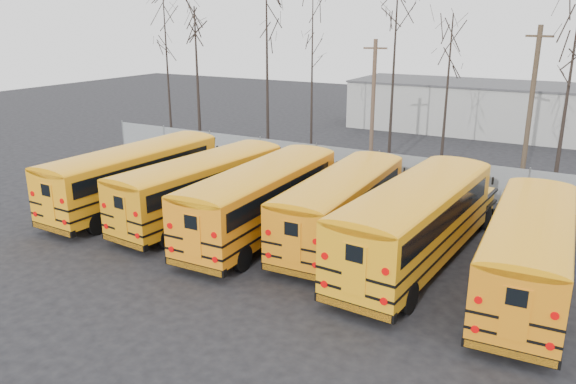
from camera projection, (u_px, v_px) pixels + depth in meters
The scene contains 18 objects.
ground at pixel (271, 260), 22.51m from camera, with size 120.00×120.00×0.00m, color black.
fence at pixel (379, 169), 32.21m from camera, with size 40.00×0.04×2.00m, color gray.
distant_building at pixel (485, 108), 47.65m from camera, with size 22.00×8.00×4.00m, color #999A95.
bus_a at pixel (137, 171), 28.19m from camera, with size 3.18×11.73×3.25m.
bus_b at pixel (204, 182), 26.56m from camera, with size 3.60×11.41×3.14m.
bus_c at pixel (264, 194), 24.59m from camera, with size 2.87×11.64×3.24m.
bus_d at pixel (343, 200), 24.05m from camera, with size 2.88×11.09×3.08m.
bus_e at pixel (418, 216), 21.58m from camera, with size 3.68×12.32×3.40m.
bus_f at pixel (530, 245), 19.21m from camera, with size 3.08×11.27×3.12m.
utility_pole_left at pixel (373, 104), 34.88m from camera, with size 1.43×0.42×8.09m.
utility_pole_right at pixel (531, 106), 31.22m from camera, with size 1.50×0.76×8.96m.
tree_0 at pixel (168, 73), 40.87m from camera, with size 0.26×0.26×10.96m, color black.
tree_1 at pixel (198, 82), 39.12m from camera, with size 0.26×0.26×10.07m, color black.
tree_2 at pixel (267, 66), 38.53m from camera, with size 0.26×0.26×12.30m, color black.
tree_3 at pixel (312, 81), 37.75m from camera, with size 0.26×0.26×10.54m, color black.
tree_4 at pixel (393, 75), 35.32m from camera, with size 0.26×0.26×11.69m, color black.
tree_5 at pixel (446, 101), 31.84m from camera, with size 0.26×0.26×9.55m, color black.
tree_6 at pixel (566, 105), 28.56m from camera, with size 0.26×0.26×10.05m, color black.
Camera 1 is at (10.71, -17.73, 9.23)m, focal length 35.00 mm.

